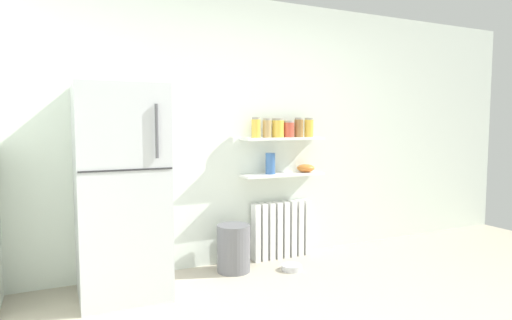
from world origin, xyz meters
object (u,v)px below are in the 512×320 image
at_px(storage_jar_0, 256,128).
at_px(trash_bin, 234,248).
at_px(storage_jar_2, 278,128).
at_px(shelf_bowl, 306,168).
at_px(storage_jar_4, 299,128).
at_px(vase, 270,164).
at_px(storage_jar_1, 267,128).
at_px(storage_jar_5, 309,128).
at_px(refrigerator, 121,191).
at_px(storage_jar_3, 288,129).
at_px(pet_food_bowl, 292,267).
at_px(radiator, 281,230).

distance_m(storage_jar_0, trash_bin, 1.17).
bearing_deg(storage_jar_2, shelf_bowl, 0.00).
bearing_deg(storage_jar_4, vase, 180.00).
xyz_separation_m(storage_jar_1, storage_jar_5, (0.48, 0.00, 0.00)).
height_order(refrigerator, storage_jar_3, refrigerator).
bearing_deg(pet_food_bowl, trash_bin, 157.53).
distance_m(storage_jar_2, pet_food_bowl, 1.36).
bearing_deg(storage_jar_1, storage_jar_3, 0.00).
relative_size(storage_jar_2, trash_bin, 0.43).
distance_m(refrigerator, storage_jar_1, 1.54).
bearing_deg(storage_jar_1, refrigerator, -170.50).
bearing_deg(storage_jar_2, storage_jar_3, 0.00).
relative_size(storage_jar_5, pet_food_bowl, 1.03).
xyz_separation_m(radiator, storage_jar_0, (-0.30, -0.03, 1.05)).
relative_size(storage_jar_2, vase, 0.90).
distance_m(refrigerator, trash_bin, 1.19).
bearing_deg(storage_jar_3, storage_jar_5, 0.00).
height_order(refrigerator, storage_jar_2, refrigerator).
xyz_separation_m(storage_jar_1, trash_bin, (-0.42, -0.15, -1.12)).
xyz_separation_m(radiator, pet_food_bowl, (-0.10, -0.39, -0.27)).
relative_size(storage_jar_2, storage_jar_3, 1.13).
distance_m(storage_jar_1, storage_jar_3, 0.24).
distance_m(radiator, pet_food_bowl, 0.48).
bearing_deg(radiator, pet_food_bowl, -104.47).
relative_size(storage_jar_1, storage_jar_3, 1.13).
bearing_deg(radiator, storage_jar_5, -5.67).
bearing_deg(storage_jar_1, storage_jar_4, 0.00).
height_order(storage_jar_1, shelf_bowl, storage_jar_1).
bearing_deg(storage_jar_4, radiator, 170.61).
xyz_separation_m(storage_jar_3, vase, (-0.20, 0.00, -0.34)).
relative_size(refrigerator, trash_bin, 3.82).
xyz_separation_m(storage_jar_0, vase, (0.16, 0.00, -0.36)).
height_order(storage_jar_4, pet_food_bowl, storage_jar_4).
xyz_separation_m(storage_jar_2, storage_jar_5, (0.36, 0.00, 0.00)).
bearing_deg(trash_bin, vase, 17.98).
height_order(storage_jar_2, storage_jar_3, storage_jar_2).
relative_size(refrigerator, storage_jar_5, 8.51).
bearing_deg(storage_jar_4, refrigerator, -172.39).
bearing_deg(storage_jar_3, trash_bin, -167.34).
distance_m(storage_jar_0, storage_jar_5, 0.60).
relative_size(storage_jar_2, shelf_bowl, 1.04).
distance_m(storage_jar_3, storage_jar_5, 0.24).
distance_m(storage_jar_1, pet_food_bowl, 1.36).
relative_size(storage_jar_5, vase, 0.94).
height_order(radiator, storage_jar_3, storage_jar_3).
relative_size(storage_jar_0, vase, 0.94).
xyz_separation_m(storage_jar_3, storage_jar_4, (0.12, 0.00, 0.02)).
xyz_separation_m(storage_jar_1, storage_jar_4, (0.36, 0.00, 0.00)).
distance_m(storage_jar_1, storage_jar_5, 0.48).
height_order(radiator, pet_food_bowl, radiator).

